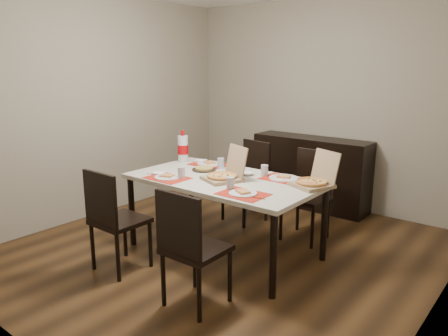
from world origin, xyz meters
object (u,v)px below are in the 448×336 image
at_px(chair_near_left, 113,217).
at_px(chair_far_left, 249,177).
at_px(chair_near_right, 190,245).
at_px(pizza_box_center, 225,175).
at_px(soda_bottle, 183,149).
at_px(dining_table, 224,185).
at_px(sideboard, 310,172).
at_px(dip_bowl, 247,174).
at_px(chair_far_right, 309,191).

bearing_deg(chair_near_left, chair_far_left, 85.45).
bearing_deg(chair_near_right, chair_far_left, 112.95).
bearing_deg(pizza_box_center, soda_bottle, 159.24).
bearing_deg(dining_table, soda_bottle, 161.23).
relative_size(sideboard, chair_far_left, 1.61).
distance_m(chair_near_right, dip_bowl, 1.25).
bearing_deg(sideboard, chair_near_right, -80.59).
xyz_separation_m(sideboard, dip_bowl, (0.13, -1.58, 0.31)).
bearing_deg(pizza_box_center, dining_table, 135.11).
relative_size(sideboard, chair_near_right, 1.61).
height_order(chair_far_right, pizza_box_center, pizza_box_center).
bearing_deg(dip_bowl, chair_far_right, 60.65).
bearing_deg(chair_far_right, soda_bottle, -154.61).
distance_m(dining_table, dip_bowl, 0.27).
relative_size(chair_near_right, chair_far_right, 1.00).
height_order(sideboard, chair_far_right, chair_far_right).
bearing_deg(chair_far_left, dining_table, -68.69).
bearing_deg(chair_far_right, dining_table, -117.85).
relative_size(chair_near_right, soda_bottle, 2.66).
height_order(pizza_box_center, soda_bottle, soda_bottle).
xyz_separation_m(chair_far_right, dip_bowl, (-0.35, -0.63, 0.25)).
relative_size(pizza_box_center, soda_bottle, 1.25).
xyz_separation_m(chair_far_left, soda_bottle, (-0.43, -0.65, 0.39)).
distance_m(chair_far_right, soda_bottle, 1.43).
xyz_separation_m(chair_far_right, soda_bottle, (-1.25, -0.59, 0.39)).
height_order(dining_table, soda_bottle, soda_bottle).
bearing_deg(chair_near_right, dining_table, 114.51).
bearing_deg(chair_near_left, sideboard, 80.04).
height_order(dining_table, dip_bowl, dip_bowl).
height_order(chair_near_left, soda_bottle, soda_bottle).
xyz_separation_m(sideboard, pizza_box_center, (0.08, -1.86, 0.35)).
height_order(chair_near_right, pizza_box_center, pizza_box_center).
bearing_deg(chair_near_right, sideboard, 99.41).
xyz_separation_m(chair_near_left, soda_bottle, (-0.29, 1.19, 0.39)).
relative_size(sideboard, chair_near_left, 1.61).
bearing_deg(dining_table, chair_far_left, 111.31).
bearing_deg(pizza_box_center, chair_near_right, -66.96).
bearing_deg(chair_far_right, pizza_box_center, -113.95).
relative_size(dining_table, dip_bowl, 15.11).
xyz_separation_m(chair_near_right, dip_bowl, (-0.33, 1.18, 0.25)).
distance_m(chair_far_left, chair_far_right, 0.82).
height_order(dining_table, chair_far_right, chair_far_right).
height_order(chair_near_left, dip_bowl, chair_near_left).
distance_m(dining_table, pizza_box_center, 0.14).
distance_m(chair_near_right, pizza_box_center, 1.01).
distance_m(dining_table, chair_near_left, 1.06).
xyz_separation_m(dip_bowl, soda_bottle, (-0.89, 0.03, 0.13)).
bearing_deg(chair_near_left, dining_table, 61.15).
relative_size(chair_far_right, pizza_box_center, 2.13).
relative_size(chair_far_left, soda_bottle, 2.66).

